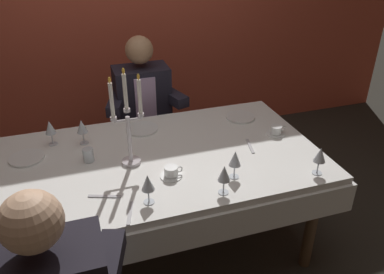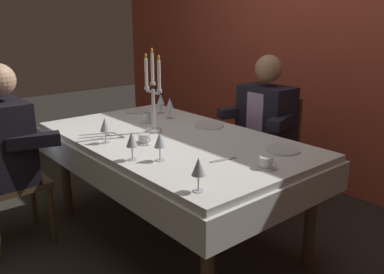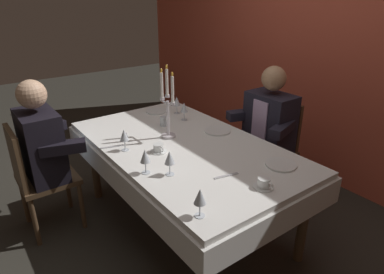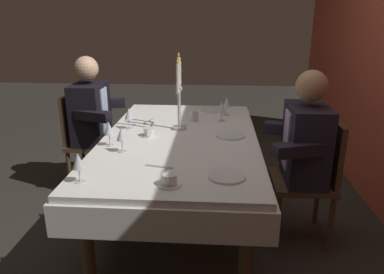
% 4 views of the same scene
% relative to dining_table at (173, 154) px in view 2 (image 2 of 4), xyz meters
% --- Properties ---
extents(ground_plane, '(12.00, 12.00, 0.00)m').
position_rel_dining_table_xyz_m(ground_plane, '(0.00, 0.00, -0.62)').
color(ground_plane, '#2E2C26').
extents(back_wall, '(6.00, 0.12, 2.70)m').
position_rel_dining_table_xyz_m(back_wall, '(0.00, 1.66, 0.73)').
color(back_wall, '#CB5139').
rests_on(back_wall, ground_plane).
extents(dining_table, '(1.94, 1.14, 0.74)m').
position_rel_dining_table_xyz_m(dining_table, '(0.00, 0.00, 0.00)').
color(dining_table, white).
rests_on(dining_table, ground_plane).
extents(candelabra, '(0.19, 0.11, 0.58)m').
position_rel_dining_table_xyz_m(candelabra, '(-0.18, -0.02, 0.35)').
color(candelabra, silver).
rests_on(candelabra, dining_table).
extents(dinner_plate_0, '(0.20, 0.20, 0.01)m').
position_rel_dining_table_xyz_m(dinner_plate_0, '(-0.77, 0.21, 0.13)').
color(dinner_plate_0, white).
rests_on(dinner_plate_0, dining_table).
extents(dinner_plate_1, '(0.22, 0.22, 0.01)m').
position_rel_dining_table_xyz_m(dinner_plate_1, '(-0.04, 0.37, 0.13)').
color(dinner_plate_1, white).
rests_on(dinner_plate_1, dining_table).
extents(dinner_plate_2, '(0.21, 0.21, 0.01)m').
position_rel_dining_table_xyz_m(dinner_plate_2, '(0.67, 0.32, 0.13)').
color(dinner_plate_2, white).
rests_on(dinner_plate_2, dining_table).
extents(wine_glass_0, '(0.07, 0.07, 0.16)m').
position_rel_dining_table_xyz_m(wine_glass_0, '(-0.61, 0.35, 0.24)').
color(wine_glass_0, silver).
rests_on(wine_glass_0, dining_table).
extents(wine_glass_1, '(0.07, 0.07, 0.16)m').
position_rel_dining_table_xyz_m(wine_glass_1, '(-0.17, -0.41, 0.24)').
color(wine_glass_1, silver).
rests_on(wine_glass_1, dining_table).
extents(wine_glass_2, '(0.07, 0.07, 0.16)m').
position_rel_dining_table_xyz_m(wine_glass_2, '(0.78, -0.45, 0.24)').
color(wine_glass_2, silver).
rests_on(wine_glass_2, dining_table).
extents(wine_glass_3, '(0.07, 0.07, 0.16)m').
position_rel_dining_table_xyz_m(wine_glass_3, '(-0.43, 0.30, 0.23)').
color(wine_glass_3, silver).
rests_on(wine_glass_3, dining_table).
extents(wine_glass_4, '(0.07, 0.07, 0.16)m').
position_rel_dining_table_xyz_m(wine_glass_4, '(0.22, -0.45, 0.24)').
color(wine_glass_4, silver).
rests_on(wine_glass_4, dining_table).
extents(wine_glass_5, '(0.07, 0.07, 0.16)m').
position_rel_dining_table_xyz_m(wine_glass_5, '(0.33, -0.34, 0.23)').
color(wine_glass_5, silver).
rests_on(wine_glass_5, dining_table).
extents(water_tumbler_0, '(0.06, 0.06, 0.08)m').
position_rel_dining_table_xyz_m(water_tumbler_0, '(-0.42, 0.08, 0.16)').
color(water_tumbler_0, silver).
rests_on(water_tumbler_0, dining_table).
extents(coffee_cup_0, '(0.13, 0.12, 0.06)m').
position_rel_dining_table_xyz_m(coffee_cup_0, '(0.79, 0.03, 0.15)').
color(coffee_cup_0, white).
rests_on(coffee_cup_0, dining_table).
extents(coffee_cup_1, '(0.13, 0.12, 0.06)m').
position_rel_dining_table_xyz_m(coffee_cup_1, '(-0.00, -0.23, 0.15)').
color(coffee_cup_1, white).
rests_on(coffee_cup_1, dining_table).
extents(fork_0, '(0.05, 0.17, 0.01)m').
position_rel_dining_table_xyz_m(fork_0, '(0.56, -0.07, 0.12)').
color(fork_0, '#B7B7BC').
rests_on(fork_0, dining_table).
extents(fork_1, '(0.06, 0.17, 0.01)m').
position_rel_dining_table_xyz_m(fork_1, '(-0.27, -0.47, 0.12)').
color(fork_1, '#B7B7BC').
rests_on(fork_1, dining_table).
extents(fork_2, '(0.17, 0.07, 0.01)m').
position_rel_dining_table_xyz_m(fork_2, '(-0.37, -0.30, 0.12)').
color(fork_2, '#B7B7BC').
rests_on(fork_2, dining_table).
extents(seated_diner_0, '(0.63, 0.48, 1.24)m').
position_rel_dining_table_xyz_m(seated_diner_0, '(-0.64, -0.89, 0.11)').
color(seated_diner_0, brown).
rests_on(seated_diner_0, ground_plane).
extents(seated_diner_1, '(0.63, 0.48, 1.24)m').
position_rel_dining_table_xyz_m(seated_diner_1, '(0.07, 0.89, 0.11)').
color(seated_diner_1, brown).
rests_on(seated_diner_1, ground_plane).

